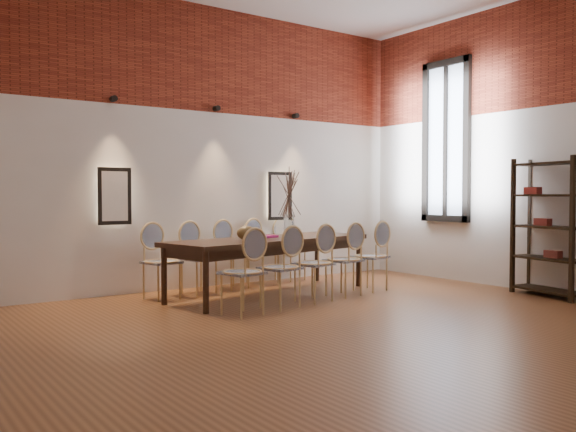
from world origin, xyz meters
TOP-DOWN VIEW (x-y plane):
  - floor at (0.00, 0.00)m, footprint 7.00×7.00m
  - wall_back at (0.00, 3.55)m, footprint 7.00×0.10m
  - wall_right at (3.55, 0.00)m, footprint 0.10×7.00m
  - brick_band_back at (0.00, 3.48)m, footprint 7.00×0.02m
  - brick_band_right at (3.48, 0.00)m, footprint 0.02×7.00m
  - niche_left at (-1.30, 3.45)m, footprint 0.36×0.06m
  - niche_right at (1.30, 3.45)m, footprint 0.36×0.06m
  - spot_fixture_left at (-1.30, 3.42)m, footprint 0.08×0.10m
  - spot_fixture_mid at (0.20, 3.42)m, footprint 0.08×0.10m
  - spot_fixture_right at (1.60, 3.42)m, footprint 0.08×0.10m
  - window_glass at (3.46, 2.00)m, footprint 0.02×0.78m
  - window_frame at (3.44, 2.00)m, footprint 0.08×0.90m
  - window_mullion at (3.44, 2.00)m, footprint 0.06×0.06m
  - dining_table at (0.41, 2.37)m, footprint 3.09×1.49m
  - chair_near_a at (-0.61, 1.40)m, footprint 0.52×0.52m
  - chair_near_b at (-0.03, 1.51)m, footprint 0.52×0.52m
  - chair_near_c at (0.56, 1.63)m, footprint 0.52×0.52m
  - chair_near_d at (1.14, 1.74)m, footprint 0.52×0.52m
  - chair_near_e at (1.72, 1.85)m, footprint 0.52×0.52m
  - chair_far_a at (-0.89, 2.89)m, footprint 0.52×0.52m
  - chair_far_b at (-0.31, 3.00)m, footprint 0.52×0.52m
  - chair_far_c at (0.27, 3.11)m, footprint 0.52×0.52m
  - chair_far_d at (0.85, 3.22)m, footprint 0.52×0.52m
  - chair_far_e at (1.43, 3.33)m, footprint 0.52×0.52m
  - vase at (0.76, 2.44)m, footprint 0.14×0.14m
  - dried_branches at (0.76, 2.44)m, footprint 0.50×0.50m
  - bowl at (-0.04, 2.23)m, footprint 0.24×0.24m
  - book at (0.42, 2.46)m, footprint 0.29×0.23m
  - shelving_rack at (3.28, 0.15)m, footprint 0.55×1.05m

SIDE VIEW (x-z plane):
  - floor at x=0.00m, z-range -0.02..0.00m
  - dining_table at x=0.41m, z-range 0.00..0.75m
  - chair_near_a at x=-0.61m, z-range 0.00..0.94m
  - chair_near_b at x=-0.03m, z-range 0.00..0.94m
  - chair_near_c at x=0.56m, z-range 0.00..0.94m
  - chair_near_d at x=1.14m, z-range 0.00..0.94m
  - chair_near_e at x=1.72m, z-range 0.00..0.94m
  - chair_far_a at x=-0.89m, z-range 0.00..0.94m
  - chair_far_b at x=-0.31m, z-range 0.00..0.94m
  - chair_far_c at x=0.27m, z-range 0.00..0.94m
  - chair_far_d at x=0.85m, z-range 0.00..0.94m
  - chair_far_e at x=1.43m, z-range 0.00..0.94m
  - book at x=0.42m, z-range 0.75..0.78m
  - bowl at x=-0.04m, z-range 0.75..0.93m
  - vase at x=0.76m, z-range 0.75..1.05m
  - shelving_rack at x=3.28m, z-range 0.00..1.80m
  - niche_left at x=-1.30m, z-range 0.97..1.63m
  - niche_right at x=1.30m, z-range 0.97..1.63m
  - dried_branches at x=0.76m, z-range 1.00..1.70m
  - wall_back at x=0.00m, z-range 0.00..4.00m
  - wall_right at x=3.55m, z-range 0.00..4.00m
  - window_glass at x=3.46m, z-range 0.96..3.34m
  - window_frame at x=3.44m, z-range 0.90..3.40m
  - window_mullion at x=3.44m, z-range 0.95..3.35m
  - spot_fixture_left at x=-1.30m, z-range 2.51..2.59m
  - spot_fixture_mid at x=0.20m, z-range 2.51..2.59m
  - spot_fixture_right at x=1.60m, z-range 2.51..2.59m
  - brick_band_back at x=0.00m, z-range 2.50..4.00m
  - brick_band_right at x=3.48m, z-range 2.50..4.00m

